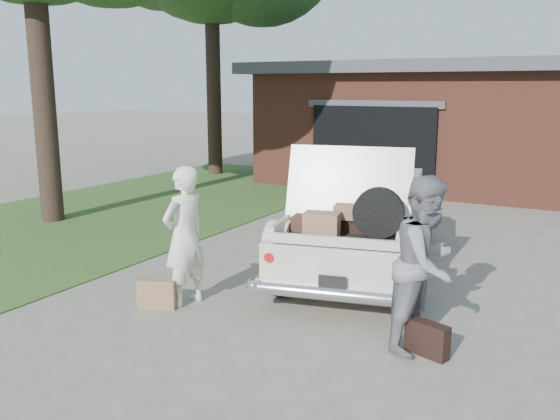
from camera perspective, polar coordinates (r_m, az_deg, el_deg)
The scene contains 8 objects.
ground at distance 7.52m, azimuth -2.26°, elevation -9.06°, with size 90.00×90.00×0.00m, color gray.
grass_strip at distance 13.12m, azimuth -16.04°, elevation -0.37°, with size 6.00×16.00×0.02m, color #2D4C1E.
house at distance 17.69m, azimuth 20.61°, elevation 7.82°, with size 12.80×7.80×3.30m.
sedan at distance 8.93m, azimuth 8.01°, elevation -1.07°, with size 2.88×5.08×1.94m.
woman_left at distance 7.37m, azimuth -9.20°, elevation -2.53°, with size 0.63×0.42×1.74m, color white.
woman_right at distance 6.22m, azimuth 13.94°, elevation -5.06°, with size 0.88×0.69×1.82m, color gray.
suitcase_left at distance 7.49m, azimuth -11.75°, elevation -7.90°, with size 0.47×0.15×0.37m, color #9D744F.
suitcase_right at distance 6.30m, azimuth 13.98°, elevation -11.94°, with size 0.46×0.15×0.35m, color black.
Camera 1 is at (3.69, -5.98, 2.68)m, focal length 38.00 mm.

